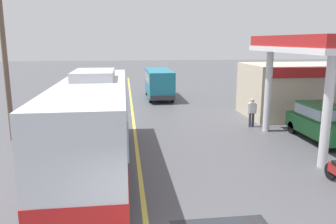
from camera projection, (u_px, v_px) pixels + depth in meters
The scene contains 8 objects.
ground at pixel (132, 106), 25.56m from camera, with size 120.00×120.00×0.00m, color #4C4C51.
lane_divider_stripe at pixel (133, 121), 20.71m from camera, with size 0.16×50.00×0.01m, color #D8CC4C.
coach_bus_main at pixel (94, 123), 13.05m from camera, with size 2.60×11.04×3.69m.
gas_station_roadside at pixel (318, 79), 19.86m from camera, with size 9.10×11.95×5.10m.
car_at_pump at pixel (321, 120), 16.58m from camera, with size 1.70×4.20×1.82m.
minibus_opposing_lane at pixel (159, 81), 28.67m from camera, with size 2.04×6.13×2.44m.
pedestrian_near_pump at pixel (252, 111), 19.21m from camera, with size 0.55×0.22×1.66m.
utility_pole_roadside at pixel (4, 52), 16.01m from camera, with size 1.80×0.24×8.29m.
Camera 1 is at (-0.47, -5.25, 4.87)m, focal length 36.01 mm.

